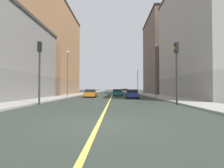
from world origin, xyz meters
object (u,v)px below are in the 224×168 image
object	(u,v)px
street_lamp_left_far	(138,79)
car_orange	(91,93)
building_left_mid	(166,56)
street_lamp_left_near	(156,65)
car_blue	(132,94)
traffic_light_right_near	(39,64)
car_white	(125,91)
car_teal	(118,93)
traffic_light_left_near	(176,64)
building_right_midblock	(52,53)
car_black	(116,91)
building_left_near	(208,38)
street_lamp_right_near	(67,69)

from	to	relation	value
street_lamp_left_far	car_orange	xyz separation A→B (m)	(-10.47, -21.66, -3.55)
building_left_mid	street_lamp_left_near	xyz separation A→B (m)	(-7.66, -22.46, -5.58)
street_lamp_left_far	car_blue	world-z (taller)	street_lamp_left_far
traffic_light_right_near	car_white	size ratio (longest dim) A/B	1.27
car_teal	traffic_light_left_near	bearing A→B (deg)	-75.84
traffic_light_right_near	building_right_midblock	bearing A→B (deg)	107.45
traffic_light_right_near	car_black	xyz separation A→B (m)	(6.87, 42.59, -3.04)
building_right_midblock	traffic_light_right_near	xyz separation A→B (m)	(8.65, -27.50, -6.36)
building_left_near	car_black	distance (m)	35.07
building_left_mid	street_lamp_left_near	bearing A→B (deg)	-108.85
building_left_mid	car_white	xyz separation A→B (m)	(-11.16, 4.63, -9.95)
building_left_mid	traffic_light_left_near	bearing A→B (deg)	-104.04
building_left_near	car_black	world-z (taller)	building_left_near
building_left_mid	car_teal	distance (m)	22.83
traffic_light_right_near	street_lamp_right_near	size ratio (longest dim) A/B	0.76
building_left_near	street_lamp_right_near	distance (m)	22.26
building_left_mid	car_white	distance (m)	15.65
street_lamp_right_near	street_lamp_left_far	world-z (taller)	street_lamp_right_near
building_left_near	building_left_mid	bearing A→B (deg)	90.00
car_orange	car_black	xyz separation A→B (m)	(4.24, 28.51, -0.02)
street_lamp_right_near	car_white	bearing A→B (deg)	68.08
building_right_midblock	street_lamp_left_far	distance (m)	23.97
building_left_near	street_lamp_left_near	xyz separation A→B (m)	(-7.66, 0.72, -4.11)
building_left_mid	traffic_light_left_near	xyz separation A→B (m)	(-8.68, -34.71, -7.03)
street_lamp_left_near	street_lamp_right_near	world-z (taller)	street_lamp_left_near
car_orange	traffic_light_left_near	bearing A→B (deg)	-56.13
street_lamp_right_near	car_teal	size ratio (longest dim) A/B	1.66
building_left_near	car_blue	size ratio (longest dim) A/B	5.21
car_teal	street_lamp_left_near	bearing A→B (deg)	-50.04
street_lamp_left_near	street_lamp_right_near	size ratio (longest dim) A/B	1.11
traffic_light_right_near	car_teal	distance (m)	20.79
traffic_light_left_near	street_lamp_left_near	xyz separation A→B (m)	(1.02, 12.25, 1.45)
car_blue	building_left_near	bearing A→B (deg)	-0.10
traffic_light_left_near	car_black	distance (m)	43.01
building_right_midblock	car_teal	world-z (taller)	building_right_midblock
car_white	car_black	size ratio (longest dim) A/B	1.02
traffic_light_left_near	car_white	world-z (taller)	traffic_light_left_near
street_lamp_left_near	car_orange	xyz separation A→B (m)	(-10.47, 1.83, -4.39)
street_lamp_right_near	traffic_light_left_near	bearing A→B (deg)	-44.94
traffic_light_right_near	car_orange	bearing A→B (deg)	79.42
building_right_midblock	car_black	world-z (taller)	building_right_midblock
street_lamp_left_far	car_blue	xyz separation A→B (m)	(-3.85, -24.19, -3.57)
building_left_near	building_right_midblock	xyz separation A→B (m)	(-29.41, 15.98, 0.88)
building_left_near	car_white	xyz separation A→B (m)	(-11.16, 27.81, -8.48)
car_teal	car_white	size ratio (longest dim) A/B	1.00
building_left_near	car_teal	size ratio (longest dim) A/B	4.72
traffic_light_left_near	street_lamp_right_near	xyz separation A→B (m)	(-13.06, 13.03, 1.01)
street_lamp_left_far	traffic_light_right_near	bearing A→B (deg)	-110.12
building_left_mid	street_lamp_left_far	distance (m)	10.05
building_left_mid	street_lamp_right_near	distance (m)	31.28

